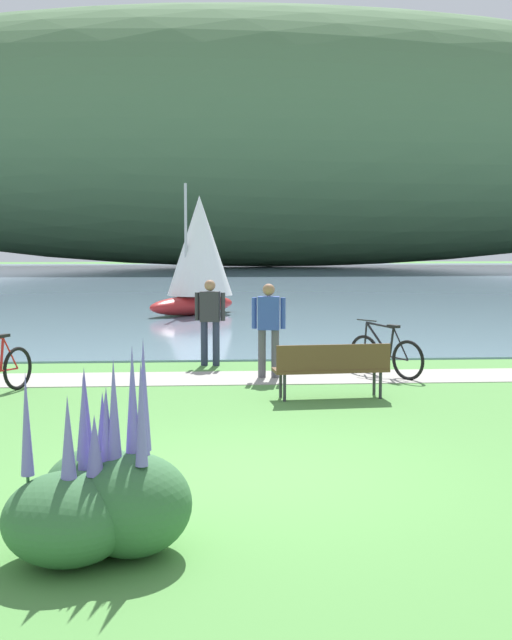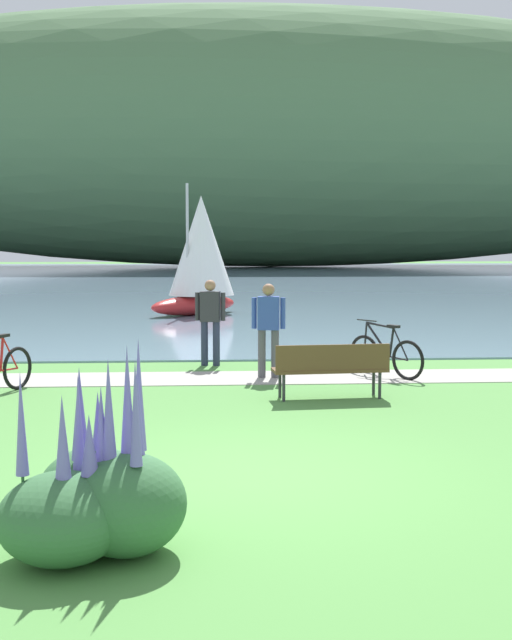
# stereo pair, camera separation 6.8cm
# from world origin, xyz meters

# --- Properties ---
(ground_plane) EXTENTS (200.00, 200.00, 0.00)m
(ground_plane) POSITION_xyz_m (0.00, 0.00, 0.00)
(ground_plane) COLOR #518E42
(bay_water) EXTENTS (180.00, 80.00, 0.04)m
(bay_water) POSITION_xyz_m (0.00, 48.28, 0.02)
(bay_water) COLOR #7A99B2
(bay_water) RESTS_ON ground
(distant_hillside) EXTENTS (115.29, 28.00, 25.84)m
(distant_hillside) POSITION_xyz_m (6.28, 75.79, 12.96)
(distant_hillside) COLOR #4C7047
(distant_hillside) RESTS_ON bay_water
(shoreline_path) EXTENTS (60.00, 1.50, 0.01)m
(shoreline_path) POSITION_xyz_m (0.00, 6.19, 0.01)
(shoreline_path) COLOR #A39E93
(shoreline_path) RESTS_ON ground
(park_bench_near_camera) EXTENTS (1.83, 0.63, 0.88)m
(park_bench_near_camera) POSITION_xyz_m (1.49, 4.11, 0.52)
(park_bench_near_camera) COLOR brown
(park_bench_near_camera) RESTS_ON ground
(bicycle_leaning_near_bench) EXTENTS (1.09, 1.47, 1.01)m
(bicycle_leaning_near_bench) POSITION_xyz_m (2.81, 6.20, 0.40)
(bicycle_leaning_near_bench) COLOR black
(bicycle_leaning_near_bench) RESTS_ON ground
(person_at_shoreline) EXTENTS (0.60, 0.29, 1.71)m
(person_at_shoreline) POSITION_xyz_m (-0.37, 7.77, 0.98)
(person_at_shoreline) COLOR #282D47
(person_at_shoreline) RESTS_ON ground
(person_on_the_grass) EXTENTS (0.60, 0.27, 1.71)m
(person_on_the_grass) POSITION_xyz_m (0.67, 6.18, 0.98)
(person_on_the_grass) COLOR #4C4C51
(person_on_the_grass) RESTS_ON ground
(echium_bush_closest_to_camera) EXTENTS (0.95, 0.95, 1.69)m
(echium_bush_closest_to_camera) POSITION_xyz_m (-1.08, -2.15, 0.45)
(echium_bush_closest_to_camera) COLOR #386B3D
(echium_bush_closest_to_camera) RESTS_ON ground
(echium_bush_beside_closest) EXTENTS (0.93, 0.93, 1.46)m
(echium_bush_beside_closest) POSITION_xyz_m (-1.39, -1.75, 0.40)
(echium_bush_beside_closest) COLOR #386B3D
(echium_bush_beside_closest) RESTS_ON ground
(echium_bush_mid_cluster) EXTENTS (1.00, 1.00, 1.48)m
(echium_bush_mid_cluster) POSITION_xyz_m (-1.55, -2.29, 0.39)
(echium_bush_mid_cluster) COLOR #386B3D
(echium_bush_mid_cluster) RESTS_ON ground
(sailboat_mid_bay) EXTENTS (3.49, 3.48, 4.36)m
(sailboat_mid_bay) POSITION_xyz_m (-0.63, 19.21, 2.09)
(sailboat_mid_bay) COLOR #B22323
(sailboat_mid_bay) RESTS_ON bay_water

